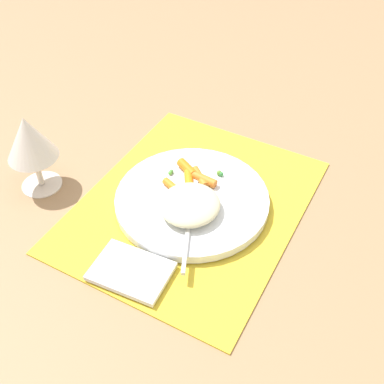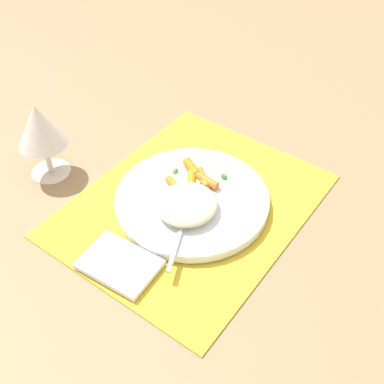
# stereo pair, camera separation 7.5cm
# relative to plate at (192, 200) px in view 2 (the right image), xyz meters

# --- Properties ---
(ground_plane) EXTENTS (2.40, 2.40, 0.00)m
(ground_plane) POSITION_rel_plate_xyz_m (0.00, 0.00, -0.01)
(ground_plane) COLOR #997551
(placemat) EXTENTS (0.42, 0.34, 0.01)m
(placemat) POSITION_rel_plate_xyz_m (0.00, 0.00, -0.01)
(placemat) COLOR gold
(placemat) RESTS_ON ground_plane
(plate) EXTENTS (0.25, 0.25, 0.02)m
(plate) POSITION_rel_plate_xyz_m (0.00, 0.00, 0.00)
(plate) COLOR white
(plate) RESTS_ON placemat
(rice_mound) EXTENTS (0.10, 0.10, 0.03)m
(rice_mound) POSITION_rel_plate_xyz_m (-0.03, -0.01, 0.02)
(rice_mound) COLOR beige
(rice_mound) RESTS_ON plate
(carrot_portion) EXTENTS (0.08, 0.09, 0.02)m
(carrot_portion) POSITION_rel_plate_xyz_m (0.03, 0.02, 0.01)
(carrot_portion) COLOR orange
(carrot_portion) RESTS_ON plate
(pea_scatter) EXTENTS (0.09, 0.09, 0.01)m
(pea_scatter) POSITION_rel_plate_xyz_m (0.03, 0.01, 0.01)
(pea_scatter) COLOR #56B140
(pea_scatter) RESTS_ON plate
(fork) EXTENTS (0.18, 0.09, 0.01)m
(fork) POSITION_rel_plate_xyz_m (-0.04, -0.02, 0.01)
(fork) COLOR silver
(fork) RESTS_ON plate
(wine_glass) EXTENTS (0.08, 0.08, 0.14)m
(wine_glass) POSITION_rel_plate_xyz_m (-0.08, 0.25, 0.08)
(wine_glass) COLOR silver
(wine_glass) RESTS_ON ground_plane
(napkin) EXTENTS (0.09, 0.12, 0.01)m
(napkin) POSITION_rel_plate_xyz_m (-0.17, 0.01, -0.00)
(napkin) COLOR white
(napkin) RESTS_ON placemat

